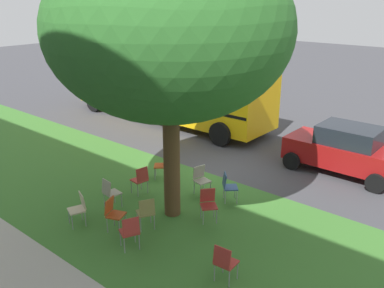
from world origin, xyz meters
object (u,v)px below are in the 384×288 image
(chair_1, at_px, (163,163))
(chair_2, at_px, (130,230))
(chair_8, at_px, (110,191))
(chair_3, at_px, (146,211))
(chair_4, at_px, (225,261))
(chair_5, at_px, (201,178))
(chair_10, at_px, (208,202))
(street_tree, at_px, (169,31))
(chair_9, at_px, (228,185))
(chair_7, at_px, (79,207))
(school_bus, at_px, (168,84))
(chair_0, at_px, (140,178))
(chair_6, at_px, (113,212))
(parked_car, at_px, (344,149))

(chair_1, distance_m, chair_2, 4.10)
(chair_8, bearing_deg, chair_3, 174.93)
(chair_4, bearing_deg, chair_2, 10.72)
(chair_2, height_order, chair_5, same)
(chair_8, relative_size, chair_10, 1.00)
(chair_3, bearing_deg, street_tree, -87.53)
(chair_2, bearing_deg, chair_5, -80.21)
(chair_10, bearing_deg, chair_1, -22.62)
(chair_8, bearing_deg, chair_9, -132.90)
(chair_4, bearing_deg, chair_7, 7.09)
(chair_1, xyz_separation_m, school_bus, (4.42, -5.00, 1.24))
(chair_9, bearing_deg, school_bus, -35.34)
(chair_0, xyz_separation_m, chair_5, (-1.36, -1.19, 0.00))
(school_bus, bearing_deg, chair_3, 129.77)
(chair_5, height_order, chair_9, same)
(chair_1, bearing_deg, chair_5, 177.50)
(chair_6, distance_m, chair_9, 3.42)
(chair_4, height_order, chair_10, same)
(chair_4, bearing_deg, chair_0, -21.62)
(chair_0, xyz_separation_m, chair_9, (-2.27, -1.31, 0.00))
(chair_9, distance_m, chair_10, 1.23)
(chair_9, bearing_deg, chair_1, 1.01)
(chair_10, bearing_deg, chair_2, 76.47)
(chair_3, xyz_separation_m, chair_10, (-0.92, -1.39, 0.00))
(chair_0, xyz_separation_m, school_bus, (4.72, -6.27, 1.24))
(chair_3, distance_m, school_bus, 9.91)
(chair_8, bearing_deg, chair_0, -90.66)
(street_tree, distance_m, chair_7, 5.03)
(chair_3, relative_size, chair_8, 1.00)
(street_tree, relative_size, chair_5, 8.06)
(chair_7, bearing_deg, chair_10, -135.87)
(parked_car, bearing_deg, chair_9, 67.54)
(chair_6, bearing_deg, parked_car, -112.48)
(chair_2, height_order, chair_7, same)
(chair_9, bearing_deg, chair_8, 47.10)
(chair_0, xyz_separation_m, chair_10, (-2.49, -0.10, 0.00))
(chair_7, relative_size, chair_8, 1.00)
(chair_6, relative_size, chair_9, 1.00)
(street_tree, bearing_deg, chair_5, -83.54)
(chair_1, bearing_deg, chair_4, 147.24)
(street_tree, xyz_separation_m, chair_3, (-0.04, 1.03, -4.38))
(chair_1, relative_size, chair_2, 1.00)
(chair_3, height_order, chair_5, same)
(parked_car, height_order, school_bus, school_bus)
(chair_3, bearing_deg, chair_7, 32.46)
(school_bus, bearing_deg, chair_5, 140.16)
(chair_8, distance_m, parked_car, 7.80)
(street_tree, height_order, school_bus, street_tree)
(street_tree, distance_m, chair_8, 4.73)
(chair_9, bearing_deg, street_tree, 64.57)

